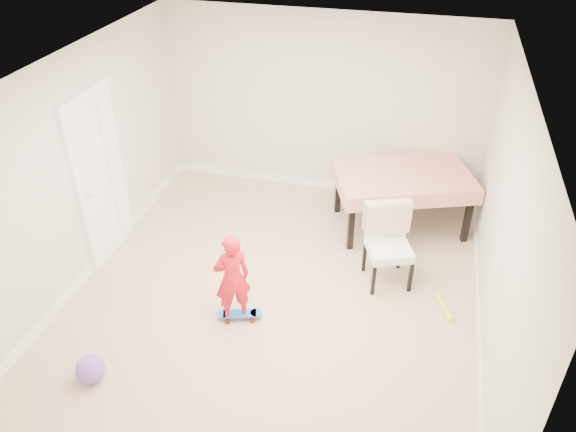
% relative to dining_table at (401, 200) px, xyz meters
% --- Properties ---
extents(ground, '(5.00, 5.00, 0.00)m').
position_rel_dining_table_xyz_m(ground, '(-1.24, -1.75, -0.40)').
color(ground, tan).
rests_on(ground, ground).
extents(ceiling, '(4.50, 5.00, 0.04)m').
position_rel_dining_table_xyz_m(ceiling, '(-1.24, -1.75, 2.18)').
color(ceiling, white).
rests_on(ceiling, wall_back).
extents(wall_back, '(4.50, 0.04, 2.60)m').
position_rel_dining_table_xyz_m(wall_back, '(-1.24, 0.73, 0.90)').
color(wall_back, beige).
rests_on(wall_back, ground).
extents(wall_front, '(4.50, 0.04, 2.60)m').
position_rel_dining_table_xyz_m(wall_front, '(-1.24, -4.23, 0.90)').
color(wall_front, beige).
rests_on(wall_front, ground).
extents(wall_left, '(0.04, 5.00, 2.60)m').
position_rel_dining_table_xyz_m(wall_left, '(-3.47, -1.75, 0.90)').
color(wall_left, beige).
rests_on(wall_left, ground).
extents(wall_right, '(0.04, 5.00, 2.60)m').
position_rel_dining_table_xyz_m(wall_right, '(0.99, -1.75, 0.90)').
color(wall_right, beige).
rests_on(wall_right, ground).
extents(door, '(0.11, 0.94, 2.11)m').
position_rel_dining_table_xyz_m(door, '(-3.46, -1.45, 0.62)').
color(door, white).
rests_on(door, ground).
extents(baseboard_back, '(4.50, 0.02, 0.12)m').
position_rel_dining_table_xyz_m(baseboard_back, '(-1.24, 0.74, -0.34)').
color(baseboard_back, white).
rests_on(baseboard_back, ground).
extents(baseboard_left, '(0.02, 5.00, 0.12)m').
position_rel_dining_table_xyz_m(baseboard_left, '(-3.48, -1.75, -0.34)').
color(baseboard_left, white).
rests_on(baseboard_left, ground).
extents(baseboard_right, '(0.02, 5.00, 0.12)m').
position_rel_dining_table_xyz_m(baseboard_right, '(1.00, -1.75, -0.34)').
color(baseboard_right, white).
rests_on(baseboard_right, ground).
extents(dining_table, '(1.97, 1.61, 0.80)m').
position_rel_dining_table_xyz_m(dining_table, '(0.00, 0.00, 0.00)').
color(dining_table, '#AD1809').
rests_on(dining_table, ground).
extents(dining_chair, '(0.72, 0.77, 0.98)m').
position_rel_dining_table_xyz_m(dining_chair, '(-0.03, -1.21, 0.09)').
color(dining_chair, beige).
rests_on(dining_chair, ground).
extents(skateboard, '(0.52, 0.32, 0.07)m').
position_rel_dining_table_xyz_m(skateboard, '(-1.50, -2.25, -0.36)').
color(skateboard, blue).
rests_on(skateboard, ground).
extents(child, '(0.46, 0.43, 1.06)m').
position_rel_dining_table_xyz_m(child, '(-1.55, -2.26, 0.13)').
color(child, red).
rests_on(child, ground).
extents(balloon, '(0.28, 0.28, 0.28)m').
position_rel_dining_table_xyz_m(balloon, '(-2.60, -3.41, -0.26)').
color(balloon, '#7953C9').
rests_on(balloon, ground).
extents(foam_toy, '(0.22, 0.39, 0.06)m').
position_rel_dining_table_xyz_m(foam_toy, '(0.66, -1.56, -0.37)').
color(foam_toy, '#FFF31A').
rests_on(foam_toy, ground).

